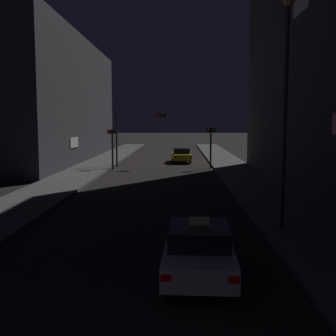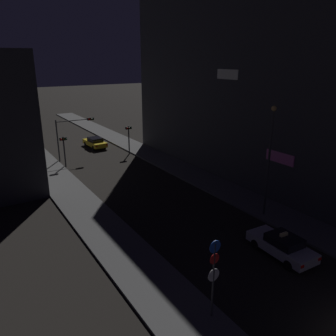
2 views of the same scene
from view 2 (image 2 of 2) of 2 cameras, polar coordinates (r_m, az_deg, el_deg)
name	(u,v)px [view 2 (image 2 of 2)]	position (r m, az deg, el deg)	size (l,w,h in m)	color
sidewalk_left	(45,166)	(41.14, -20.16, 0.37)	(3.49, 73.74, 0.17)	#4C4C4C
sidewalk_right	(142,150)	(45.17, -4.48, 2.98)	(3.49, 73.74, 0.17)	#4C4C4C
building_facade_right	(252,64)	(34.89, 14.09, 16.77)	(6.18, 34.46, 22.66)	#333338
taxi	(282,245)	(22.67, 18.74, -12.30)	(1.97, 4.52, 1.62)	#B7B7BC
far_car	(95,142)	(47.84, -12.29, 4.28)	(2.09, 4.56, 1.42)	yellow
traffic_light_overhead	(72,130)	(42.19, -15.93, 6.27)	(4.67, 0.41, 5.01)	#2D2D33
traffic_light_left_kerb	(64,145)	(39.55, -17.26, 3.70)	(0.80, 0.41, 3.53)	#2D2D33
traffic_light_right_kerb	(129,134)	(43.39, -6.68, 5.76)	(0.80, 0.41, 3.67)	#2D2D33
sign_pole_left	(214,272)	(16.11, 7.76, -17.09)	(0.63, 0.10, 4.06)	#2D2D33
street_lamp_near_block	(270,154)	(26.05, 16.84, 2.36)	(0.38, 0.38, 8.47)	#2D2D33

